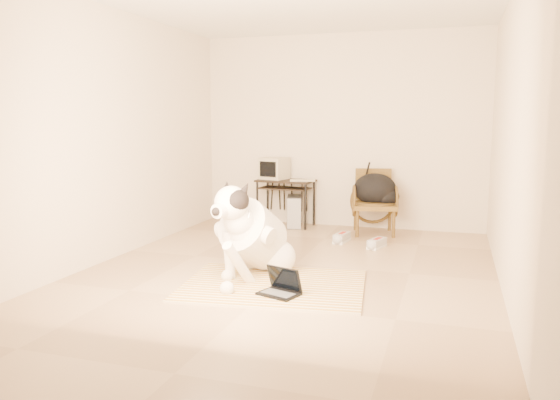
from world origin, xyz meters
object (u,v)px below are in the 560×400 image
at_px(pc_tower, 294,211).
at_px(rattan_chair, 374,201).
at_px(laptop, 281,287).
at_px(computer_desk, 286,186).
at_px(backpack, 377,190).
at_px(crt_monitor, 274,168).
at_px(dog, 253,237).

relative_size(pc_tower, rattan_chair, 0.59).
relative_size(laptop, computer_desk, 0.48).
bearing_deg(backpack, rattan_chair, 154.84).
xyz_separation_m(laptop, pc_tower, (-0.76, 3.03, 0.14)).
bearing_deg(crt_monitor, dog, -76.00).
relative_size(laptop, backpack, 0.64).
bearing_deg(crt_monitor, laptop, -70.61).
bearing_deg(rattan_chair, dog, -108.76).
xyz_separation_m(crt_monitor, backpack, (1.51, -0.20, -0.23)).
distance_m(computer_desk, rattan_chair, 1.29).
relative_size(dog, rattan_chair, 1.63).
relative_size(computer_desk, crt_monitor, 1.97).
bearing_deg(laptop, computer_desk, 106.50).
bearing_deg(pc_tower, computer_desk, 175.45).
relative_size(dog, pc_tower, 2.76).
xyz_separation_m(laptop, rattan_chair, (0.38, 2.91, 0.35)).
distance_m(laptop, rattan_chair, 2.96).
relative_size(dog, crt_monitor, 3.32).
distance_m(dog, backpack, 2.56).
relative_size(computer_desk, rattan_chair, 0.97).
relative_size(crt_monitor, pc_tower, 0.83).
bearing_deg(laptop, dog, 131.68).
height_order(computer_desk, crt_monitor, crt_monitor).
bearing_deg(crt_monitor, computer_desk, -18.09).
distance_m(dog, rattan_chair, 2.55).
distance_m(computer_desk, backpack, 1.32).
height_order(dog, pc_tower, dog).
distance_m(dog, pc_tower, 2.56).
relative_size(computer_desk, pc_tower, 1.64).
bearing_deg(crt_monitor, backpack, -7.65).
bearing_deg(backpack, laptop, -98.15).
height_order(laptop, crt_monitor, crt_monitor).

